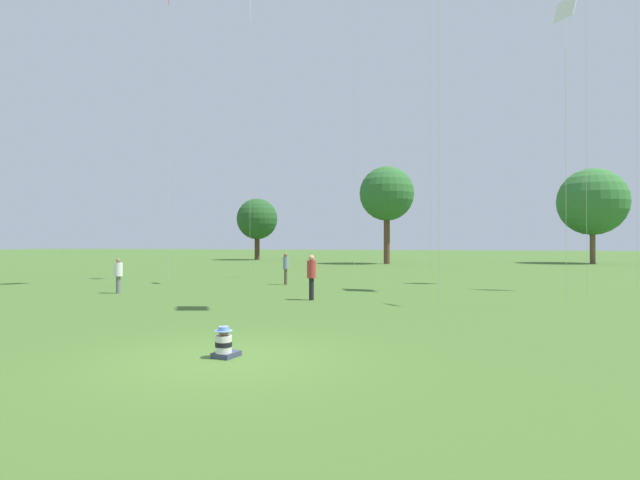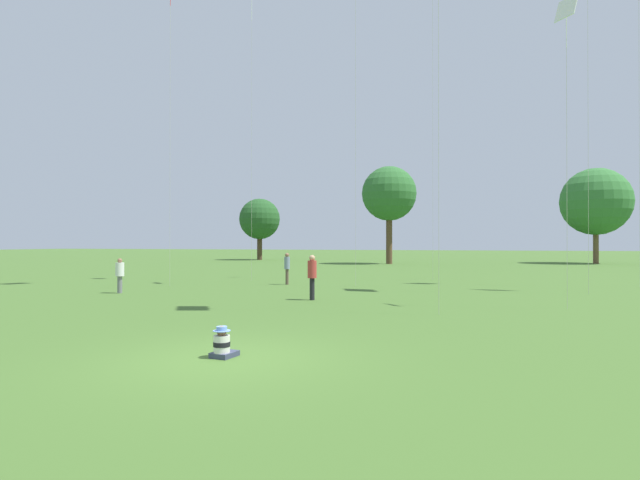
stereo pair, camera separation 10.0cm
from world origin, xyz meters
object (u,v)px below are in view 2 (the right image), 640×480
at_px(person_standing_4, 312,273).
at_px(distant_tree_0, 260,219).
at_px(kite_8, 566,22).
at_px(distant_tree_1, 389,194).
at_px(person_standing_1, 287,265).
at_px(distant_tree_2, 596,202).
at_px(seated_toddler, 222,344).
at_px(person_standing_2, 120,273).
at_px(kite_7, 252,8).

xyz_separation_m(person_standing_4, distant_tree_0, (-20.92, 41.92, 4.31)).
xyz_separation_m(kite_8, distant_tree_1, (-11.55, 34.38, -2.19)).
bearing_deg(kite_8, person_standing_1, -113.69).
xyz_separation_m(distant_tree_0, distant_tree_2, (39.49, -0.21, 1.32)).
bearing_deg(kite_8, person_standing_4, -86.30).
distance_m(seated_toddler, distant_tree_1, 44.82).
height_order(person_standing_1, person_standing_4, person_standing_4).
bearing_deg(person_standing_2, person_standing_4, -52.70).
distance_m(seated_toddler, distant_tree_2, 54.61).
xyz_separation_m(kite_7, kite_8, (15.33, -8.21, -6.35)).
distance_m(person_standing_4, distant_tree_2, 46.01).
bearing_deg(seated_toddler, kite_7, 121.80).
bearing_deg(distant_tree_2, person_standing_4, -114.00).
bearing_deg(person_standing_1, kite_8, -55.43).
height_order(kite_7, distant_tree_1, kite_7).
bearing_deg(distant_tree_0, distant_tree_2, -0.30).
relative_size(person_standing_4, kite_7, 0.10).
bearing_deg(distant_tree_2, person_standing_2, -123.38).
distance_m(kite_7, distant_tree_1, 27.78).
distance_m(person_standing_1, kite_8, 16.46).
relative_size(seated_toddler, person_standing_1, 0.36).
relative_size(distant_tree_0, distant_tree_1, 0.78).
bearing_deg(person_standing_4, distant_tree_1, -141.92).
relative_size(person_standing_1, person_standing_4, 0.97).
distance_m(person_standing_1, distant_tree_2, 41.97).
relative_size(person_standing_4, kite_8, 0.17).
bearing_deg(kite_8, person_standing_2, -86.30).
relative_size(distant_tree_1, distant_tree_2, 1.01).
bearing_deg(person_standing_4, distant_tree_2, -170.24).
distance_m(person_standing_1, distant_tree_1, 28.63).
bearing_deg(kite_7, person_standing_4, -33.64).
relative_size(seated_toddler, kite_7, 0.03).
xyz_separation_m(person_standing_1, kite_7, (-2.87, 1.73, 14.93)).
bearing_deg(kite_7, distant_tree_1, 100.25).
relative_size(person_standing_4, distant_tree_0, 0.22).
bearing_deg(person_standing_1, seated_toddler, -101.22).
relative_size(seated_toddler, person_standing_4, 0.35).
height_order(seated_toddler, kite_7, kite_7).
height_order(seated_toddler, distant_tree_0, distant_tree_0).
bearing_deg(distant_tree_2, kite_7, -126.66).
height_order(person_standing_1, distant_tree_0, distant_tree_0).
relative_size(person_standing_1, kite_7, 0.10).
bearing_deg(person_standing_2, distant_tree_1, 27.00).
height_order(seated_toddler, person_standing_1, person_standing_1).
distance_m(kite_7, distant_tree_0, 38.23).
xyz_separation_m(person_standing_4, distant_tree_1, (-2.59, 34.36, 6.37)).
relative_size(kite_7, distant_tree_0, 2.18).
xyz_separation_m(person_standing_4, distant_tree_2, (18.57, 41.71, 5.63)).
height_order(person_standing_1, distant_tree_1, distant_tree_1).
bearing_deg(kite_7, seated_toddler, -48.18).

